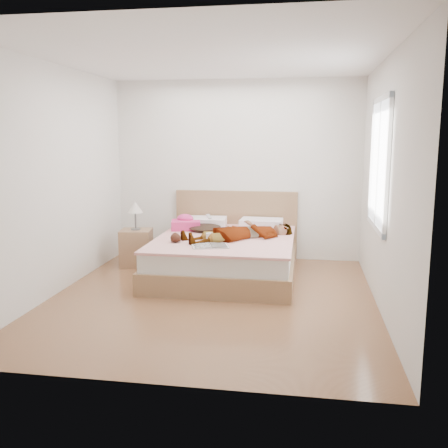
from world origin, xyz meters
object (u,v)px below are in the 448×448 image
Objects in this scene: plush_toy at (175,237)px; nightstand at (136,245)px; woman at (241,230)px; phone at (209,217)px; magazine at (210,246)px; bed at (226,253)px; towel at (186,223)px; coffee_mug at (210,237)px.

nightstand is (-0.75, 0.70, -0.27)m from plush_toy.
phone is at bearing -162.36° from woman.
woman is 7.10× the size of plush_toy.
magazine is at bearing -111.82° from phone.
woman is at bearing -22.29° from bed.
towel is 3.42× the size of coffee_mug.
coffee_mug is (0.48, -0.70, -0.03)m from towel.
woman reaches higher than plush_toy.
bed reaches higher than phone.
phone is 0.23× the size of towel.
coffee_mug is 1.30m from nightstand.
bed is at bearing -80.77° from phone.
woman is 1.70× the size of nightstand.
plush_toy is at bearing -96.18° from woman.
coffee_mug is at bearing -115.74° from bed.
woman is at bearing -11.17° from nightstand.
nightstand is (-1.51, 0.30, -0.32)m from woman.
bed reaches higher than woman.
magazine is (0.55, -1.04, -0.08)m from towel.
woman is 0.74× the size of bed.
towel reaches higher than coffee_mug.
nightstand reaches higher than coffee_mug.
plush_toy is at bearing -141.92° from phone.
towel is 0.51× the size of nightstand.
bed reaches higher than plush_toy.
phone reaches higher than towel.
woman is 3.13× the size of magazine.
magazine is at bearing -62.34° from towel.
bed is at bearing -9.30° from nightstand.
towel is 0.93× the size of magazine.
coffee_mug is (-0.36, -0.24, -0.06)m from woman.
magazine is 2.27× the size of plush_toy.
magazine is at bearing -60.16° from woman.
woman is 1.58m from nightstand.
phone reaches higher than woman.
coffee_mug is at bearing -90.25° from woman.
nightstand reaches higher than phone.
nightstand is at bearing 144.06° from magazine.
woman is 14.61× the size of phone.
plush_toy is at bearing -158.50° from coffee_mug.
bed is at bearing 64.26° from coffee_mug.
nightstand is (-1.22, 0.89, -0.22)m from magazine.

